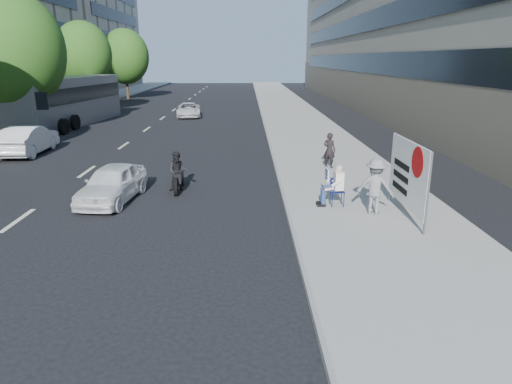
{
  "coord_description": "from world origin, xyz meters",
  "views": [
    {
      "loc": [
        0.23,
        -10.74,
        4.56
      ],
      "look_at": [
        0.47,
        1.23,
        1.05
      ],
      "focal_mm": 32.0,
      "sensor_mm": 36.0,
      "label": 1
    }
  ],
  "objects_px": {
    "jogger": "(375,186)",
    "bus": "(68,101)",
    "white_sedan_near": "(112,183)",
    "seated_protester": "(334,183)",
    "motorcycle": "(178,173)",
    "white_sedan_mid": "(28,140)",
    "protest_banner": "(408,174)",
    "pedestrian_woman": "(329,150)",
    "white_sedan_far": "(189,110)"
  },
  "relations": [
    {
      "from": "white_sedan_near",
      "to": "bus",
      "type": "distance_m",
      "value": 20.25
    },
    {
      "from": "motorcycle",
      "to": "bus",
      "type": "distance_m",
      "value": 20.09
    },
    {
      "from": "white_sedan_near",
      "to": "white_sedan_far",
      "type": "height_order",
      "value": "white_sedan_near"
    },
    {
      "from": "bus",
      "to": "protest_banner",
      "type": "bearing_deg",
      "value": -42.52
    },
    {
      "from": "jogger",
      "to": "white_sedan_near",
      "type": "xyz_separation_m",
      "value": [
        -8.19,
        1.88,
        -0.37
      ]
    },
    {
      "from": "pedestrian_woman",
      "to": "jogger",
      "type": "bearing_deg",
      "value": 128.92
    },
    {
      "from": "seated_protester",
      "to": "white_sedan_mid",
      "type": "height_order",
      "value": "seated_protester"
    },
    {
      "from": "seated_protester",
      "to": "white_sedan_mid",
      "type": "relative_size",
      "value": 0.3
    },
    {
      "from": "protest_banner",
      "to": "white_sedan_far",
      "type": "xyz_separation_m",
      "value": [
        -9.29,
        24.83,
        -0.84
      ]
    },
    {
      "from": "seated_protester",
      "to": "white_sedan_far",
      "type": "distance_m",
      "value": 24.93
    },
    {
      "from": "bus",
      "to": "white_sedan_near",
      "type": "bearing_deg",
      "value": -58.54
    },
    {
      "from": "pedestrian_woman",
      "to": "white_sedan_mid",
      "type": "bearing_deg",
      "value": 21.18
    },
    {
      "from": "motorcycle",
      "to": "white_sedan_near",
      "type": "bearing_deg",
      "value": -153.43
    },
    {
      "from": "pedestrian_woman",
      "to": "white_sedan_far",
      "type": "xyz_separation_m",
      "value": [
        -8.15,
        18.65,
        -0.33
      ]
    },
    {
      "from": "seated_protester",
      "to": "protest_banner",
      "type": "xyz_separation_m",
      "value": [
        1.9,
        -1.02,
        0.53
      ]
    },
    {
      "from": "jogger",
      "to": "white_sedan_mid",
      "type": "bearing_deg",
      "value": -11.98
    },
    {
      "from": "seated_protester",
      "to": "white_sedan_near",
      "type": "relative_size",
      "value": 0.37
    },
    {
      "from": "protest_banner",
      "to": "motorcycle",
      "type": "bearing_deg",
      "value": 154.94
    },
    {
      "from": "seated_protester",
      "to": "bus",
      "type": "relative_size",
      "value": 0.11
    },
    {
      "from": "jogger",
      "to": "bus",
      "type": "xyz_separation_m",
      "value": [
        -16.4,
        20.36,
        0.65
      ]
    },
    {
      "from": "seated_protester",
      "to": "pedestrian_woman",
      "type": "height_order",
      "value": "pedestrian_woman"
    },
    {
      "from": "jogger",
      "to": "motorcycle",
      "type": "xyz_separation_m",
      "value": [
        -6.2,
        3.08,
        -0.34
      ]
    },
    {
      "from": "pedestrian_woman",
      "to": "seated_protester",
      "type": "bearing_deg",
      "value": 117.69
    },
    {
      "from": "white_sedan_near",
      "to": "motorcycle",
      "type": "relative_size",
      "value": 1.74
    },
    {
      "from": "white_sedan_mid",
      "to": "white_sedan_far",
      "type": "relative_size",
      "value": 1.07
    },
    {
      "from": "jogger",
      "to": "white_sedan_far",
      "type": "relative_size",
      "value": 0.41
    },
    {
      "from": "pedestrian_woman",
      "to": "white_sedan_near",
      "type": "relative_size",
      "value": 0.41
    },
    {
      "from": "white_sedan_mid",
      "to": "motorcycle",
      "type": "xyz_separation_m",
      "value": [
        8.34,
        -6.69,
        -0.07
      ]
    },
    {
      "from": "white_sedan_mid",
      "to": "seated_protester",
      "type": "bearing_deg",
      "value": 144.14
    },
    {
      "from": "pedestrian_woman",
      "to": "motorcycle",
      "type": "distance_m",
      "value": 6.58
    },
    {
      "from": "white_sedan_far",
      "to": "motorcycle",
      "type": "relative_size",
      "value": 1.96
    },
    {
      "from": "pedestrian_woman",
      "to": "motorcycle",
      "type": "xyz_separation_m",
      "value": [
        -5.9,
        -2.89,
        -0.25
      ]
    },
    {
      "from": "bus",
      "to": "white_sedan_far",
      "type": "bearing_deg",
      "value": 35.69
    },
    {
      "from": "bus",
      "to": "motorcycle",
      "type": "bearing_deg",
      "value": -51.92
    },
    {
      "from": "white_sedan_far",
      "to": "bus",
      "type": "relative_size",
      "value": 0.33
    },
    {
      "from": "jogger",
      "to": "pedestrian_woman",
      "type": "bearing_deg",
      "value": -65.28
    },
    {
      "from": "seated_protester",
      "to": "motorcycle",
      "type": "bearing_deg",
      "value": 156.16
    },
    {
      "from": "jogger",
      "to": "bus",
      "type": "bearing_deg",
      "value": -29.24
    },
    {
      "from": "jogger",
      "to": "pedestrian_woman",
      "type": "height_order",
      "value": "jogger"
    },
    {
      "from": "pedestrian_woman",
      "to": "white_sedan_near",
      "type": "xyz_separation_m",
      "value": [
        -7.9,
        -4.09,
        -0.28
      ]
    },
    {
      "from": "jogger",
      "to": "bus",
      "type": "relative_size",
      "value": 0.13
    },
    {
      "from": "jogger",
      "to": "white_sedan_far",
      "type": "height_order",
      "value": "jogger"
    },
    {
      "from": "seated_protester",
      "to": "white_sedan_near",
      "type": "distance_m",
      "value": 7.22
    },
    {
      "from": "protest_banner",
      "to": "bus",
      "type": "height_order",
      "value": "bus"
    },
    {
      "from": "white_sedan_mid",
      "to": "motorcycle",
      "type": "relative_size",
      "value": 2.11
    },
    {
      "from": "seated_protester",
      "to": "white_sedan_mid",
      "type": "bearing_deg",
      "value": 146.4
    },
    {
      "from": "white_sedan_near",
      "to": "bus",
      "type": "bearing_deg",
      "value": 120.92
    },
    {
      "from": "pedestrian_woman",
      "to": "white_sedan_near",
      "type": "distance_m",
      "value": 8.9
    },
    {
      "from": "seated_protester",
      "to": "jogger",
      "type": "xyz_separation_m",
      "value": [
        1.06,
        -0.81,
        0.11
      ]
    },
    {
      "from": "jogger",
      "to": "white_sedan_far",
      "type": "bearing_deg",
      "value": -49.16
    }
  ]
}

